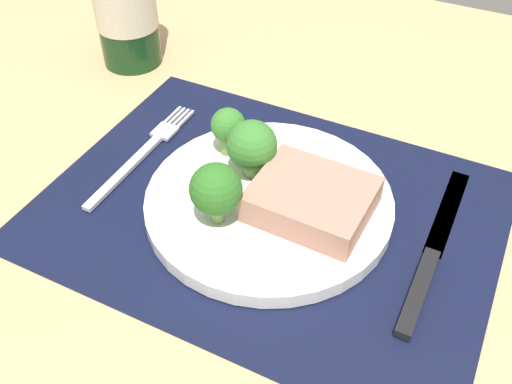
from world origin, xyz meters
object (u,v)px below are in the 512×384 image
(steak, at_px, (311,200))
(fork, at_px, (143,153))
(knife, at_px, (431,257))
(plate, at_px, (269,202))

(steak, distance_m, fork, 0.21)
(knife, bearing_deg, steak, -174.95)
(knife, bearing_deg, plate, -176.10)
(plate, height_order, steak, steak)
(steak, relative_size, knife, 0.47)
(plate, relative_size, knife, 1.06)
(steak, height_order, fork, steak)
(fork, height_order, knife, knife)
(steak, xyz_separation_m, knife, (0.12, 0.01, -0.03))
(fork, distance_m, knife, 0.32)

